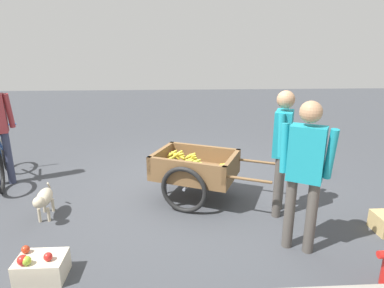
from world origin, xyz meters
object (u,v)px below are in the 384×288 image
(plastic_bucket, at_px, (317,168))
(vendor_person, at_px, (282,143))
(fruit_cart, at_px, (195,170))
(dog, at_px, (44,199))
(bystander_person, at_px, (305,165))
(apple_crate, at_px, (41,267))
(bicycle, at_px, (3,160))

(plastic_bucket, bearing_deg, vendor_person, 49.74)
(fruit_cart, relative_size, dog, 2.71)
(bystander_person, bearing_deg, fruit_cart, -51.22)
(dog, height_order, apple_crate, dog)
(fruit_cart, distance_m, bystander_person, 1.72)
(vendor_person, distance_m, bystander_person, 0.81)
(fruit_cart, height_order, vendor_person, vendor_person)
(dog, xyz_separation_m, bystander_person, (-2.96, 0.83, 0.70))
(vendor_person, height_order, apple_crate, vendor_person)
(vendor_person, relative_size, apple_crate, 3.65)
(bicycle, relative_size, plastic_bucket, 5.43)
(bicycle, relative_size, bystander_person, 0.98)
(bicycle, bearing_deg, apple_crate, 121.45)
(vendor_person, xyz_separation_m, bicycle, (4.10, -1.30, -0.61))
(fruit_cart, height_order, plastic_bucket, fruit_cart)
(apple_crate, bearing_deg, bystander_person, -172.80)
(fruit_cart, bearing_deg, dog, 12.85)
(vendor_person, height_order, bystander_person, bystander_person)
(fruit_cart, distance_m, plastic_bucket, 2.34)
(fruit_cart, xyz_separation_m, apple_crate, (1.55, 1.60, -0.32))
(dog, relative_size, bystander_person, 0.42)
(fruit_cart, xyz_separation_m, bystander_person, (-1.02, 1.27, 0.53))
(bicycle, height_order, apple_crate, bicycle)
(vendor_person, bearing_deg, bicycle, -17.62)
(vendor_person, bearing_deg, dog, -0.32)
(fruit_cart, distance_m, dog, 1.99)
(fruit_cart, bearing_deg, apple_crate, 45.80)
(dog, bearing_deg, vendor_person, 179.68)
(plastic_bucket, bearing_deg, fruit_cart, 21.45)
(fruit_cart, height_order, apple_crate, fruit_cart)
(vendor_person, xyz_separation_m, plastic_bucket, (-1.11, -1.31, -0.85))
(plastic_bucket, bearing_deg, bicycle, 0.05)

